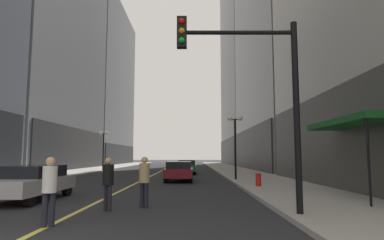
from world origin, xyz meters
TOP-DOWN VIEW (x-y plane):
  - ground_plane at (0.00, 35.00)m, footprint 200.00×200.00m
  - sidewalk_left at (-8.25, 35.00)m, footprint 4.50×78.00m
  - sidewalk_right at (8.25, 35.00)m, footprint 4.50×78.00m
  - lane_centre_stripe at (0.00, 35.00)m, footprint 0.16×70.00m
  - building_left_far at (-16.41, 60.00)m, footprint 12.02×26.00m
  - storefront_awning_right at (9.69, 7.40)m, footprint 1.60×5.26m
  - car_silver at (-2.73, 7.48)m, footprint 1.97×4.50m
  - car_maroon at (2.62, 17.03)m, footprint 1.81×4.44m
  - car_green at (2.94, 25.75)m, footprint 1.92×4.79m
  - pedestrian_in_tan_trench at (1.90, 5.68)m, footprint 0.43×0.43m
  - pedestrian_in_white_shirt at (0.03, 2.71)m, footprint 0.43×0.43m
  - pedestrian_in_black_coat at (0.88, 5.00)m, footprint 0.47×0.47m
  - traffic_light_near_right at (5.35, 3.67)m, footprint 3.43×0.35m
  - street_lamp_left_far at (-6.40, 31.39)m, footprint 1.06×0.36m
  - street_lamp_right_mid at (6.40, 16.77)m, footprint 1.06×0.36m
  - fire_hydrant_right at (6.90, 11.72)m, footprint 0.28×0.28m

SIDE VIEW (x-z plane):
  - ground_plane at x=0.00m, z-range 0.00..0.00m
  - lane_centre_stripe at x=0.00m, z-range 0.00..0.01m
  - sidewalk_left at x=-8.25m, z-range 0.00..0.15m
  - sidewalk_right at x=8.25m, z-range 0.00..0.15m
  - fire_hydrant_right at x=6.90m, z-range 0.00..0.80m
  - car_maroon at x=2.62m, z-range 0.06..1.38m
  - car_green at x=2.94m, z-range 0.06..1.38m
  - car_silver at x=-2.73m, z-range 0.06..1.38m
  - pedestrian_in_black_coat at x=0.88m, z-range 0.13..1.78m
  - pedestrian_in_white_shirt at x=0.03m, z-range 0.14..1.81m
  - pedestrian_in_tan_trench at x=1.90m, z-range 0.14..1.81m
  - storefront_awning_right at x=9.69m, z-range 1.43..4.55m
  - street_lamp_left_far at x=-6.40m, z-range 1.04..5.47m
  - street_lamp_right_mid at x=6.40m, z-range 1.04..5.47m
  - traffic_light_near_right at x=5.35m, z-range 0.92..6.57m
  - building_left_far at x=-16.41m, z-range -0.07..31.77m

